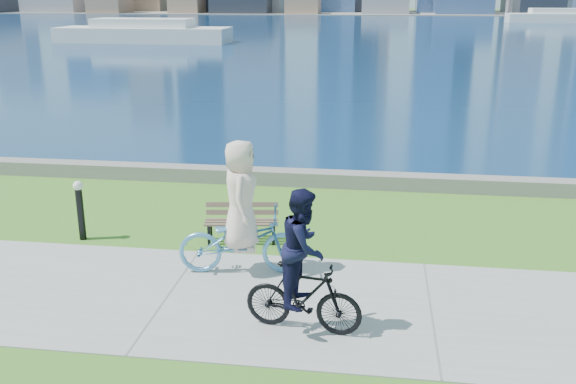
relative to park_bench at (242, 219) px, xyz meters
name	(u,v)px	position (x,y,z in m)	size (l,w,h in m)	color
ground	(431,313)	(3.34, -2.43, -0.43)	(320.00, 320.00, 0.00)	#346B1C
concrete_path	(431,313)	(3.34, -2.43, -0.42)	(80.00, 3.50, 0.02)	gray
seawall	(413,182)	(3.34, 3.77, -0.26)	(90.00, 0.50, 0.35)	slate
bay_water	(389,29)	(3.34, 69.57, -0.43)	(320.00, 131.00, 0.01)	#0C294D
far_shore	(386,12)	(3.34, 127.57, -0.37)	(320.00, 30.00, 0.12)	slate
ferry_near	(144,32)	(-18.69, 45.71, 0.44)	(15.43, 4.41, 2.09)	silver
ferry_far	(560,17)	(27.96, 89.34, 0.40)	(14.69, 4.20, 1.99)	silver
park_bench	(242,219)	(0.00, 0.00, 0.00)	(1.42, 0.66, 0.71)	black
bollard_lamp	(80,206)	(-3.02, -0.36, 0.23)	(0.19, 0.19, 1.16)	black
cyclist_woman	(241,225)	(0.30, -1.42, 0.43)	(1.01, 2.18, 2.26)	#5398C9
cyclist_man	(303,273)	(1.54, -3.19, 0.45)	(0.71, 1.69, 2.05)	black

